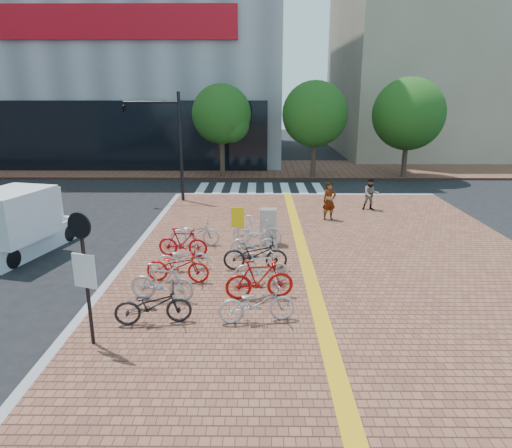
{
  "coord_description": "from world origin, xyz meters",
  "views": [
    {
      "loc": [
        0.47,
        -12.56,
        5.51
      ],
      "look_at": [
        0.35,
        2.03,
        1.3
      ],
      "focal_mm": 32.0,
      "sensor_mm": 36.0,
      "label": 1
    }
  ],
  "objects_px": {
    "bike_0": "(153,305)",
    "box_truck": "(18,222)",
    "bike_6": "(257,303)",
    "bike_11": "(257,230)",
    "bike_3": "(183,257)",
    "bike_5": "(195,233)",
    "bike_4": "(183,242)",
    "bike_10": "(254,242)",
    "pedestrian_a": "(329,201)",
    "yellow_sign": "(238,221)",
    "utility_box": "(268,226)",
    "notice_sign": "(84,263)",
    "bike_9": "(255,254)",
    "bike_7": "(259,279)",
    "bike_2": "(178,266)",
    "traffic_light_pole": "(155,127)",
    "pedestrian_b": "(371,194)",
    "bike_1": "(162,282)",
    "bike_8": "(261,268)"
  },
  "relations": [
    {
      "from": "bike_4",
      "to": "traffic_light_pole",
      "type": "bearing_deg",
      "value": 23.77
    },
    {
      "from": "bike_3",
      "to": "utility_box",
      "type": "relative_size",
      "value": 1.21
    },
    {
      "from": "bike_0",
      "to": "box_truck",
      "type": "relative_size",
      "value": 0.41
    },
    {
      "from": "bike_6",
      "to": "bike_11",
      "type": "height_order",
      "value": "bike_11"
    },
    {
      "from": "bike_7",
      "to": "notice_sign",
      "type": "relative_size",
      "value": 0.61
    },
    {
      "from": "bike_8",
      "to": "bike_9",
      "type": "distance_m",
      "value": 1.11
    },
    {
      "from": "bike_9",
      "to": "yellow_sign",
      "type": "height_order",
      "value": "yellow_sign"
    },
    {
      "from": "bike_3",
      "to": "bike_4",
      "type": "height_order",
      "value": "bike_4"
    },
    {
      "from": "bike_5",
      "to": "pedestrian_a",
      "type": "bearing_deg",
      "value": -58.24
    },
    {
      "from": "bike_3",
      "to": "bike_4",
      "type": "distance_m",
      "value": 1.25
    },
    {
      "from": "pedestrian_a",
      "to": "bike_7",
      "type": "bearing_deg",
      "value": -125.82
    },
    {
      "from": "bike_3",
      "to": "pedestrian_a",
      "type": "relative_size",
      "value": 0.97
    },
    {
      "from": "yellow_sign",
      "to": "box_truck",
      "type": "height_order",
      "value": "box_truck"
    },
    {
      "from": "bike_11",
      "to": "traffic_light_pole",
      "type": "height_order",
      "value": "traffic_light_pole"
    },
    {
      "from": "bike_10",
      "to": "bike_1",
      "type": "bearing_deg",
      "value": 141.98
    },
    {
      "from": "bike_5",
      "to": "bike_8",
      "type": "relative_size",
      "value": 1.11
    },
    {
      "from": "bike_6",
      "to": "yellow_sign",
      "type": "height_order",
      "value": "yellow_sign"
    },
    {
      "from": "traffic_light_pole",
      "to": "box_truck",
      "type": "bearing_deg",
      "value": -113.2
    },
    {
      "from": "pedestrian_b",
      "to": "yellow_sign",
      "type": "height_order",
      "value": "yellow_sign"
    },
    {
      "from": "bike_5",
      "to": "pedestrian_b",
      "type": "xyz_separation_m",
      "value": [
        7.61,
        5.34,
        0.29
      ]
    },
    {
      "from": "bike_7",
      "to": "bike_11",
      "type": "xyz_separation_m",
      "value": [
        -0.08,
        4.49,
        0.0
      ]
    },
    {
      "from": "bike_0",
      "to": "box_truck",
      "type": "bearing_deg",
      "value": 38.54
    },
    {
      "from": "bike_0",
      "to": "bike_6",
      "type": "xyz_separation_m",
      "value": [
        2.48,
        0.11,
        0.01
      ]
    },
    {
      "from": "bike_1",
      "to": "bike_10",
      "type": "bearing_deg",
      "value": -26.16
    },
    {
      "from": "notice_sign",
      "to": "box_truck",
      "type": "height_order",
      "value": "notice_sign"
    },
    {
      "from": "bike_4",
      "to": "bike_10",
      "type": "relative_size",
      "value": 1.06
    },
    {
      "from": "box_truck",
      "to": "utility_box",
      "type": "bearing_deg",
      "value": 3.89
    },
    {
      "from": "bike_10",
      "to": "bike_0",
      "type": "bearing_deg",
      "value": 150.12
    },
    {
      "from": "bike_6",
      "to": "box_truck",
      "type": "height_order",
      "value": "box_truck"
    },
    {
      "from": "bike_10",
      "to": "pedestrian_b",
      "type": "xyz_separation_m",
      "value": [
        5.43,
        6.42,
        0.28
      ]
    },
    {
      "from": "bike_3",
      "to": "notice_sign",
      "type": "distance_m",
      "value": 4.82
    },
    {
      "from": "bike_8",
      "to": "bike_2",
      "type": "bearing_deg",
      "value": 76.55
    },
    {
      "from": "bike_10",
      "to": "notice_sign",
      "type": "distance_m",
      "value": 6.87
    },
    {
      "from": "pedestrian_b",
      "to": "notice_sign",
      "type": "height_order",
      "value": "notice_sign"
    },
    {
      "from": "bike_4",
      "to": "notice_sign",
      "type": "distance_m",
      "value": 5.9
    },
    {
      "from": "bike_7",
      "to": "bike_11",
      "type": "relative_size",
      "value": 1.0
    },
    {
      "from": "bike_0",
      "to": "bike_11",
      "type": "bearing_deg",
      "value": -31.58
    },
    {
      "from": "bike_1",
      "to": "bike_5",
      "type": "relative_size",
      "value": 0.97
    },
    {
      "from": "bike_2",
      "to": "bike_0",
      "type": "bearing_deg",
      "value": -177.51
    },
    {
      "from": "bike_4",
      "to": "pedestrian_a",
      "type": "relative_size",
      "value": 1.01
    },
    {
      "from": "bike_7",
      "to": "bike_8",
      "type": "relative_size",
      "value": 1.14
    },
    {
      "from": "bike_7",
      "to": "bike_10",
      "type": "relative_size",
      "value": 1.16
    },
    {
      "from": "bike_3",
      "to": "bike_5",
      "type": "relative_size",
      "value": 0.89
    },
    {
      "from": "bike_5",
      "to": "yellow_sign",
      "type": "xyz_separation_m",
      "value": [
        1.62,
        -0.77,
        0.66
      ]
    },
    {
      "from": "bike_9",
      "to": "traffic_light_pole",
      "type": "relative_size",
      "value": 0.37
    },
    {
      "from": "utility_box",
      "to": "bike_11",
      "type": "bearing_deg",
      "value": -158.64
    },
    {
      "from": "bike_11",
      "to": "box_truck",
      "type": "bearing_deg",
      "value": 103.53
    },
    {
      "from": "pedestrian_a",
      "to": "traffic_light_pole",
      "type": "distance_m",
      "value": 9.48
    },
    {
      "from": "pedestrian_a",
      "to": "traffic_light_pole",
      "type": "relative_size",
      "value": 0.31
    },
    {
      "from": "pedestrian_a",
      "to": "bike_6",
      "type": "bearing_deg",
      "value": -123.5
    }
  ]
}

